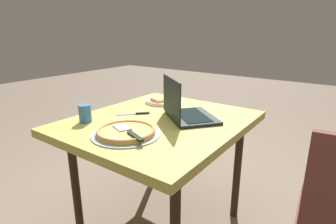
{
  "coord_description": "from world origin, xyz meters",
  "views": [
    {
      "loc": [
        1.19,
        0.92,
        1.24
      ],
      "look_at": [
        -0.07,
        0.01,
        0.76
      ],
      "focal_mm": 28.73,
      "sensor_mm": 36.0,
      "label": 1
    }
  ],
  "objects": [
    {
      "name": "dining_table",
      "position": [
        0.0,
        0.0,
        0.66
      ],
      "size": [
        1.06,
        0.92,
        0.73
      ],
      "color": "#A8A647",
      "rests_on": "ground_plane"
    },
    {
      "name": "table_knife",
      "position": [
        0.01,
        -0.18,
        0.74
      ],
      "size": [
        0.16,
        0.16,
        0.01
      ],
      "color": "silver",
      "rests_on": "dining_table"
    },
    {
      "name": "drink_cup",
      "position": [
        0.28,
        -0.31,
        0.79
      ],
      "size": [
        0.07,
        0.07,
        0.1
      ],
      "color": "teal",
      "rests_on": "dining_table"
    },
    {
      "name": "pizza_tray",
      "position": [
        0.29,
        0.01,
        0.75
      ],
      "size": [
        0.35,
        0.35,
        0.03
      ],
      "color": "#919DA2",
      "rests_on": "dining_table"
    },
    {
      "name": "laptop",
      "position": [
        -0.1,
        0.12,
        0.78
      ],
      "size": [
        0.4,
        0.42,
        0.25
      ],
      "color": "black",
      "rests_on": "dining_table"
    },
    {
      "name": "ground_plane",
      "position": [
        0.0,
        0.0,
        0.0
      ],
      "size": [
        12.0,
        12.0,
        0.0
      ],
      "primitive_type": "plane",
      "color": "#6D5E4E"
    },
    {
      "name": "pizza_plate",
      "position": [
        -0.32,
        -0.22,
        0.75
      ],
      "size": [
        0.25,
        0.25,
        0.04
      ],
      "color": "#F4DDD4",
      "rests_on": "dining_table"
    }
  ]
}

